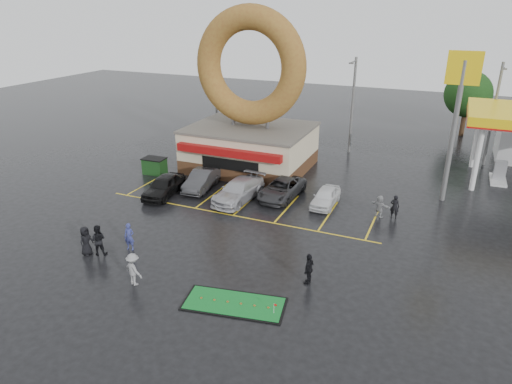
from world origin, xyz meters
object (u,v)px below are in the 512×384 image
at_px(car_silver, 239,191).
at_px(car_white, 326,197).
at_px(car_dgrey, 202,180).
at_px(donut_shop, 250,118).
at_px(shell_sign, 459,100).
at_px(streetlight_mid, 352,103).
at_px(streetlight_right, 494,112).
at_px(dumpster, 155,166).
at_px(car_black, 164,186).
at_px(person_blue, 129,237).
at_px(putting_green, 234,304).
at_px(person_cameraman, 309,269).
at_px(streetlight_left, 216,94).
at_px(car_grey, 282,189).

relative_size(car_silver, car_white, 1.39).
bearing_deg(car_dgrey, donut_shop, 70.96).
relative_size(shell_sign, streetlight_mid, 1.18).
relative_size(streetlight_right, car_white, 2.38).
distance_m(shell_sign, car_dgrey, 19.33).
relative_size(streetlight_right, dumpster, 5.00).
bearing_deg(dumpster, car_black, -49.72).
relative_size(car_white, person_blue, 2.28).
xyz_separation_m(car_white, dumpster, (-15.12, 0.66, 0.01)).
height_order(car_dgrey, car_white, car_dgrey).
bearing_deg(putting_green, donut_shop, 111.92).
xyz_separation_m(shell_sign, streetlight_right, (3.00, 9.92, -2.60)).
bearing_deg(shell_sign, dumpster, -170.76).
xyz_separation_m(donut_shop, dumpster, (-6.81, -4.68, -3.81)).
distance_m(car_black, person_cameraman, 15.19).
height_order(donut_shop, car_black, donut_shop).
height_order(streetlight_right, car_black, streetlight_right).
bearing_deg(person_blue, streetlight_left, 93.46).
relative_size(streetlight_mid, person_cameraman, 5.25).
xyz_separation_m(car_dgrey, putting_green, (8.87, -12.43, -0.70)).
height_order(streetlight_left, person_cameraman, streetlight_left).
bearing_deg(putting_green, car_grey, 100.77).
xyz_separation_m(car_silver, car_white, (6.10, 1.67, -0.12)).
bearing_deg(shell_sign, person_blue, -137.35).
distance_m(shell_sign, car_white, 11.12).
bearing_deg(person_blue, car_black, 97.87).
bearing_deg(car_black, shell_sign, 15.58).
height_order(car_grey, person_blue, person_blue).
bearing_deg(car_white, person_cameraman, -78.81).
distance_m(streetlight_left, car_dgrey, 14.78).
relative_size(shell_sign, car_white, 2.80).
relative_size(car_black, car_silver, 0.85).
relative_size(car_silver, dumpster, 2.93).
bearing_deg(car_silver, donut_shop, 113.22).
height_order(streetlight_mid, putting_green, streetlight_mid).
xyz_separation_m(streetlight_right, car_black, (-22.32, -17.40, -4.02)).
distance_m(car_white, person_cameraman, 10.21).
bearing_deg(car_silver, car_dgrey, 171.70).
relative_size(streetlight_left, car_grey, 1.81).
bearing_deg(putting_green, dumpster, 135.83).
distance_m(streetlight_mid, streetlight_right, 12.04).
relative_size(car_black, car_white, 1.19).
bearing_deg(car_grey, putting_green, -75.25).
bearing_deg(car_dgrey, dumpster, 159.04).
distance_m(streetlight_left, streetlight_mid, 14.04).
relative_size(car_dgrey, dumpster, 2.49).
distance_m(car_white, person_blue, 13.96).
height_order(shell_sign, car_white, shell_sign).
bearing_deg(shell_sign, car_dgrey, -163.53).
relative_size(car_white, putting_green, 0.73).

